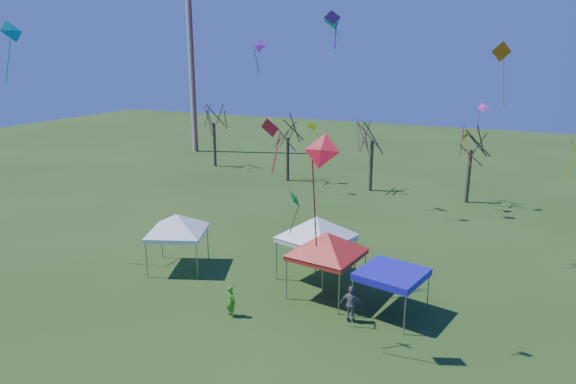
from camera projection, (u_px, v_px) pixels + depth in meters
name	position (u px, v px, depth m)	size (l,w,h in m)	color
ground	(278.00, 316.00, 24.48)	(140.00, 140.00, 0.00)	#264616
radio_mast	(191.00, 50.00, 62.25)	(0.70, 0.70, 25.00)	silver
tree_0	(213.00, 107.00, 55.16)	(3.83, 3.83, 8.44)	#3D2D21
tree_1	(288.00, 122.00, 48.90)	(3.42, 3.42, 7.54)	#3D2D21
tree_2	(373.00, 122.00, 45.17)	(3.71, 3.71, 8.18)	#3D2D21
tree_3	(473.00, 130.00, 41.57)	(3.59, 3.59, 7.91)	#3D2D21
tent_white_west	(177.00, 218.00, 29.24)	(4.02, 4.02, 3.80)	gray
tent_white_mid	(317.00, 221.00, 27.80)	(4.56, 4.56, 4.16)	gray
tent_red	(327.00, 237.00, 25.80)	(4.47, 4.47, 3.98)	gray
tent_blue	(392.00, 275.00, 24.16)	(3.40, 3.40, 2.24)	gray
person_grey	(351.00, 304.00, 23.79)	(1.04, 0.43, 1.77)	slate
person_green	(231.00, 301.00, 24.32)	(0.57, 0.37, 1.56)	green
kite_13	(312.00, 127.00, 44.40)	(1.16, 0.90, 2.61)	#F6FF1A
kite_1	(295.00, 199.00, 22.49)	(0.73, 0.98, 1.98)	green
kite_11	(332.00, 21.00, 38.41)	(1.72, 1.38, 3.23)	#0BAD8E
kite_19	(483.00, 108.00, 39.50)	(0.99, 0.78, 2.32)	#EE34B8
kite_12	(572.00, 144.00, 36.08)	(0.47, 1.09, 3.43)	yellow
kite_17	(501.00, 53.00, 22.54)	(0.92, 0.70, 2.86)	#D6670B
kite_22	(465.00, 137.00, 39.57)	(0.99, 1.04, 2.70)	orange
kite_25	(333.00, 18.00, 18.90)	(0.72, 0.56, 1.41)	#4C18AE
kite_2	(259.00, 46.00, 46.83)	(1.31, 0.69, 3.17)	#6216A0
kite_5	(321.00, 152.00, 19.25)	(1.45, 0.81, 4.64)	red
kite_14	(12.00, 31.00, 28.13)	(0.97, 1.38, 3.54)	#0BAD94
kite_27	(271.00, 128.00, 20.32)	(0.95, 0.64, 2.19)	red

